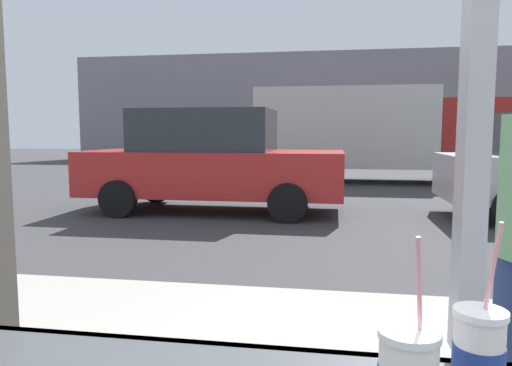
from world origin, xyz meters
TOP-DOWN VIEW (x-y plane):
  - ground_plane at (0.00, 8.00)m, footprint 60.00×60.00m
  - building_facade_far at (0.00, 23.88)m, footprint 28.00×1.20m
  - soda_cup_left at (-0.03, -0.14)m, footprint 0.09×0.09m
  - parked_car_red at (-2.50, 7.47)m, footprint 4.66×1.99m
  - box_truck at (0.76, 13.32)m, footprint 6.76×2.44m

SIDE VIEW (x-z plane):
  - ground_plane at x=0.00m, z-range 0.00..0.00m
  - parked_car_red at x=-2.50m, z-range 0.00..1.85m
  - soda_cup_left at x=-0.03m, z-range 0.90..1.23m
  - box_truck at x=0.76m, z-range 0.16..2.85m
  - building_facade_far at x=0.00m, z-range 0.00..5.45m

